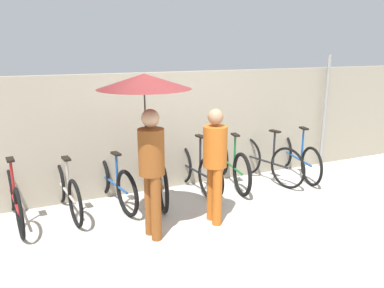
{
  "coord_description": "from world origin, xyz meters",
  "views": [
    {
      "loc": [
        -2.09,
        -3.71,
        2.35
      ],
      "look_at": [
        0.0,
        1.01,
        1.0
      ],
      "focal_mm": 35.0,
      "sensor_mm": 36.0,
      "label": 1
    }
  ],
  "objects_px": {
    "parked_bicycle_6": "(266,160)",
    "pedestrian_center": "(215,158)",
    "parked_bicycle_7": "(296,156)",
    "parked_bicycle_0": "(14,198)",
    "parked_bicycle_2": "(113,182)",
    "parked_bicycle_4": "(195,169)",
    "parked_bicycle_1": "(66,190)",
    "pedestrian_leading": "(146,107)",
    "parked_bicycle_3": "(158,176)",
    "parked_bicycle_5": "(230,164)"
  },
  "relations": [
    {
      "from": "parked_bicycle_6",
      "to": "pedestrian_center",
      "type": "distance_m",
      "value": 2.02
    },
    {
      "from": "parked_bicycle_7",
      "to": "parked_bicycle_0",
      "type": "bearing_deg",
      "value": 101.38
    },
    {
      "from": "parked_bicycle_2",
      "to": "pedestrian_center",
      "type": "height_order",
      "value": "pedestrian_center"
    },
    {
      "from": "parked_bicycle_4",
      "to": "pedestrian_center",
      "type": "xyz_separation_m",
      "value": [
        -0.23,
        -1.17,
        0.54
      ]
    },
    {
      "from": "parked_bicycle_1",
      "to": "parked_bicycle_0",
      "type": "bearing_deg",
      "value": 85.44
    },
    {
      "from": "parked_bicycle_0",
      "to": "parked_bicycle_1",
      "type": "distance_m",
      "value": 0.68
    },
    {
      "from": "parked_bicycle_0",
      "to": "pedestrian_center",
      "type": "relative_size",
      "value": 1.06
    },
    {
      "from": "parked_bicycle_7",
      "to": "pedestrian_leading",
      "type": "bearing_deg",
      "value": 119.65
    },
    {
      "from": "parked_bicycle_4",
      "to": "parked_bicycle_6",
      "type": "distance_m",
      "value": 1.37
    },
    {
      "from": "parked_bicycle_1",
      "to": "parked_bicycle_6",
      "type": "height_order",
      "value": "parked_bicycle_6"
    },
    {
      "from": "parked_bicycle_2",
      "to": "pedestrian_leading",
      "type": "height_order",
      "value": "pedestrian_leading"
    },
    {
      "from": "parked_bicycle_6",
      "to": "parked_bicycle_0",
      "type": "bearing_deg",
      "value": 76.23
    },
    {
      "from": "parked_bicycle_3",
      "to": "pedestrian_center",
      "type": "bearing_deg",
      "value": -147.26
    },
    {
      "from": "parked_bicycle_7",
      "to": "parked_bicycle_5",
      "type": "bearing_deg",
      "value": 98.3
    },
    {
      "from": "parked_bicycle_0",
      "to": "parked_bicycle_5",
      "type": "relative_size",
      "value": 0.96
    },
    {
      "from": "parked_bicycle_1",
      "to": "parked_bicycle_2",
      "type": "distance_m",
      "value": 0.69
    },
    {
      "from": "parked_bicycle_1",
      "to": "pedestrian_center",
      "type": "distance_m",
      "value": 2.21
    },
    {
      "from": "parked_bicycle_6",
      "to": "pedestrian_leading",
      "type": "height_order",
      "value": "pedestrian_leading"
    },
    {
      "from": "parked_bicycle_4",
      "to": "parked_bicycle_6",
      "type": "bearing_deg",
      "value": -98.95
    },
    {
      "from": "parked_bicycle_7",
      "to": "parked_bicycle_6",
      "type": "bearing_deg",
      "value": 101.34
    },
    {
      "from": "pedestrian_leading",
      "to": "parked_bicycle_3",
      "type": "bearing_deg",
      "value": 57.39
    },
    {
      "from": "parked_bicycle_0",
      "to": "parked_bicycle_7",
      "type": "xyz_separation_m",
      "value": [
        4.79,
        0.03,
        0.0
      ]
    },
    {
      "from": "parked_bicycle_5",
      "to": "parked_bicycle_2",
      "type": "bearing_deg",
      "value": 98.84
    },
    {
      "from": "parked_bicycle_0",
      "to": "parked_bicycle_4",
      "type": "height_order",
      "value": "parked_bicycle_0"
    },
    {
      "from": "parked_bicycle_2",
      "to": "pedestrian_center",
      "type": "xyz_separation_m",
      "value": [
        1.13,
        -1.17,
        0.56
      ]
    },
    {
      "from": "parked_bicycle_2",
      "to": "parked_bicycle_3",
      "type": "distance_m",
      "value": 0.69
    },
    {
      "from": "pedestrian_leading",
      "to": "parked_bicycle_5",
      "type": "bearing_deg",
      "value": 23.45
    },
    {
      "from": "parked_bicycle_6",
      "to": "pedestrian_leading",
      "type": "relative_size",
      "value": 0.8
    },
    {
      "from": "parked_bicycle_3",
      "to": "pedestrian_center",
      "type": "xyz_separation_m",
      "value": [
        0.45,
        -1.07,
        0.53
      ]
    },
    {
      "from": "parked_bicycle_1",
      "to": "parked_bicycle_3",
      "type": "xyz_separation_m",
      "value": [
        1.37,
        -0.05,
        0.03
      ]
    },
    {
      "from": "parked_bicycle_4",
      "to": "pedestrian_leading",
      "type": "bearing_deg",
      "value": 128.2
    },
    {
      "from": "parked_bicycle_1",
      "to": "parked_bicycle_3",
      "type": "height_order",
      "value": "parked_bicycle_3"
    },
    {
      "from": "pedestrian_leading",
      "to": "pedestrian_center",
      "type": "height_order",
      "value": "pedestrian_leading"
    },
    {
      "from": "parked_bicycle_2",
      "to": "pedestrian_leading",
      "type": "bearing_deg",
      "value": -179.16
    },
    {
      "from": "parked_bicycle_6",
      "to": "parked_bicycle_5",
      "type": "bearing_deg",
      "value": 70.09
    },
    {
      "from": "parked_bicycle_4",
      "to": "pedestrian_center",
      "type": "height_order",
      "value": "pedestrian_center"
    },
    {
      "from": "parked_bicycle_3",
      "to": "parked_bicycle_6",
      "type": "bearing_deg",
      "value": -78.96
    },
    {
      "from": "parked_bicycle_1",
      "to": "parked_bicycle_3",
      "type": "relative_size",
      "value": 0.95
    },
    {
      "from": "parked_bicycle_1",
      "to": "parked_bicycle_6",
      "type": "distance_m",
      "value": 3.42
    },
    {
      "from": "parked_bicycle_4",
      "to": "parked_bicycle_7",
      "type": "relative_size",
      "value": 0.95
    },
    {
      "from": "parked_bicycle_3",
      "to": "pedestrian_center",
      "type": "distance_m",
      "value": 1.28
    },
    {
      "from": "parked_bicycle_7",
      "to": "pedestrian_center",
      "type": "distance_m",
      "value": 2.6
    },
    {
      "from": "parked_bicycle_4",
      "to": "parked_bicycle_5",
      "type": "height_order",
      "value": "parked_bicycle_4"
    },
    {
      "from": "parked_bicycle_6",
      "to": "parked_bicycle_7",
      "type": "distance_m",
      "value": 0.69
    },
    {
      "from": "parked_bicycle_7",
      "to": "pedestrian_center",
      "type": "bearing_deg",
      "value": 126.98
    },
    {
      "from": "parked_bicycle_1",
      "to": "parked_bicycle_5",
      "type": "relative_size",
      "value": 0.93
    },
    {
      "from": "parked_bicycle_1",
      "to": "parked_bicycle_3",
      "type": "distance_m",
      "value": 1.37
    },
    {
      "from": "parked_bicycle_2",
      "to": "parked_bicycle_3",
      "type": "height_order",
      "value": "parked_bicycle_3"
    },
    {
      "from": "parked_bicycle_5",
      "to": "pedestrian_center",
      "type": "xyz_separation_m",
      "value": [
        -0.92,
        -1.18,
        0.54
      ]
    },
    {
      "from": "parked_bicycle_5",
      "to": "parked_bicycle_6",
      "type": "distance_m",
      "value": 0.68
    }
  ]
}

